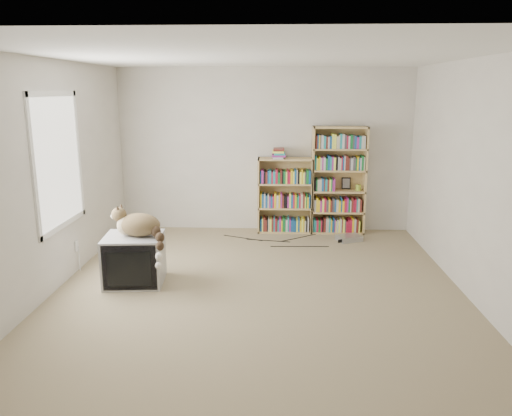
{
  "coord_description": "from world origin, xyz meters",
  "views": [
    {
      "loc": [
        0.19,
        -5.21,
        2.18
      ],
      "look_at": [
        -0.07,
        1.0,
        0.69
      ],
      "focal_mm": 35.0,
      "sensor_mm": 36.0,
      "label": 1
    }
  ],
  "objects_px": {
    "cat": "(142,229)",
    "bookcase_tall": "(338,183)",
    "dvd_player": "(349,238)",
    "crt_tv": "(134,259)",
    "bookcase_short": "(285,198)"
  },
  "relations": [
    {
      "from": "bookcase_short",
      "to": "dvd_player",
      "type": "xyz_separation_m",
      "value": [
        0.94,
        -0.47,
        -0.49
      ]
    },
    {
      "from": "bookcase_short",
      "to": "dvd_player",
      "type": "distance_m",
      "value": 1.16
    },
    {
      "from": "crt_tv",
      "to": "bookcase_tall",
      "type": "relative_size",
      "value": 0.42
    },
    {
      "from": "crt_tv",
      "to": "bookcase_tall",
      "type": "distance_m",
      "value": 3.42
    },
    {
      "from": "bookcase_short",
      "to": "crt_tv",
      "type": "bearing_deg",
      "value": -128.42
    },
    {
      "from": "cat",
      "to": "bookcase_short",
      "type": "xyz_separation_m",
      "value": [
        1.63,
        2.26,
        -0.13
      ]
    },
    {
      "from": "cat",
      "to": "bookcase_tall",
      "type": "relative_size",
      "value": 0.43
    },
    {
      "from": "bookcase_short",
      "to": "cat",
      "type": "bearing_deg",
      "value": -125.8
    },
    {
      "from": "crt_tv",
      "to": "bookcase_short",
      "type": "height_order",
      "value": "bookcase_short"
    },
    {
      "from": "bookcase_tall",
      "to": "dvd_player",
      "type": "distance_m",
      "value": 0.89
    },
    {
      "from": "cat",
      "to": "dvd_player",
      "type": "bearing_deg",
      "value": 41.65
    },
    {
      "from": "crt_tv",
      "to": "cat",
      "type": "xyz_separation_m",
      "value": [
        0.12,
        -0.05,
        0.38
      ]
    },
    {
      "from": "dvd_player",
      "to": "bookcase_short",
      "type": "bearing_deg",
      "value": 130.64
    },
    {
      "from": "cat",
      "to": "bookcase_tall",
      "type": "distance_m",
      "value": 3.33
    },
    {
      "from": "cat",
      "to": "bookcase_short",
      "type": "height_order",
      "value": "bookcase_short"
    }
  ]
}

